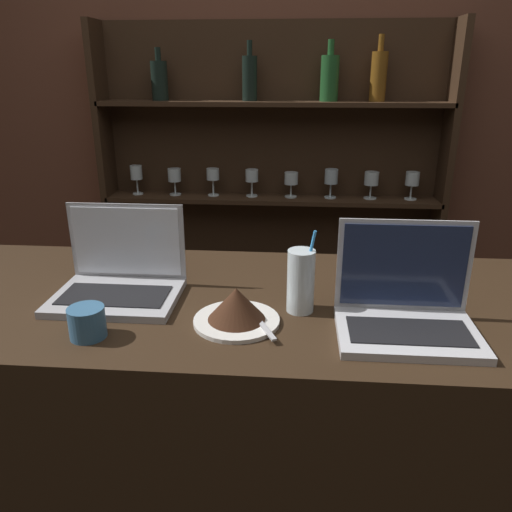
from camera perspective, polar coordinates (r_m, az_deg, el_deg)
The scene contains 8 objects.
bar_counter at distance 1.52m, azimuth -0.75°, elevation -21.86°, with size 1.96×0.67×0.99m.
back_wall at distance 2.42m, azimuth 2.14°, elevation 16.51°, with size 7.00×0.06×2.70m.
back_shelf at distance 2.41m, azimuth 1.87°, elevation 5.97°, with size 1.59×0.18×1.72m.
laptop_near at distance 1.29m, azimuth -15.27°, elevation -2.36°, with size 0.30×0.23×0.22m.
laptop_far at distance 1.13m, azimuth 16.77°, elevation -5.60°, with size 0.30×0.21×0.23m.
cake_plate at distance 1.11m, azimuth -2.24°, elevation -5.93°, with size 0.19×0.19×0.08m.
water_glass at distance 1.16m, azimuth 5.15°, elevation -2.86°, with size 0.06×0.06×0.20m.
coffee_cup at distance 1.12m, azimuth -18.75°, elevation -7.20°, with size 0.08×0.08×0.07m.
Camera 1 is at (0.11, -0.78, 1.52)m, focal length 35.00 mm.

